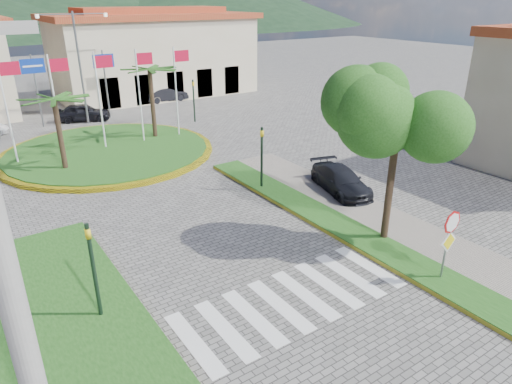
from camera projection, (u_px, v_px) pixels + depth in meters
ground at (389, 382)px, 11.43m from camera, size 160.00×160.00×0.00m
sidewalk_right at (459, 269)px, 16.03m from camera, size 4.00×28.00×0.15m
verge_right at (438, 280)px, 15.40m from camera, size 1.60×28.00×0.18m
median_left at (60, 343)px, 12.57m from camera, size 5.00×14.00×0.18m
crosswalk at (290, 301)px, 14.46m from camera, size 8.00×3.00×0.01m
roundabout_island at (109, 151)px, 28.06m from camera, size 12.70×12.70×6.00m
stop_sign at (449, 235)px, 14.75m from camera, size 0.80×0.11×2.65m
deciduous_tree at (399, 111)px, 16.04m from camera, size 3.60×3.60×6.80m
utility_pole at (30, 373)px, 5.77m from camera, size 0.32×0.32×9.00m
traffic_light_left at (93, 263)px, 12.90m from camera, size 0.15×0.18×3.20m
traffic_light_right at (262, 152)px, 22.10m from camera, size 0.15×0.18×3.20m
traffic_light_far at (194, 96)px, 34.55m from camera, size 0.18×0.15×3.20m
direction_sign_west at (35, 79)px, 32.50m from camera, size 1.60×0.14×5.20m
direction_sign_east at (105, 73)px, 35.10m from camera, size 1.60×0.14×5.20m
street_lamp_centre at (80, 63)px, 32.94m from camera, size 4.80×0.16×8.00m
building_right at (154, 53)px, 43.92m from camera, size 19.08×9.54×8.05m
car_dark_a at (83, 112)px, 35.25m from camera, size 4.29×2.93×1.36m
car_dark_b at (166, 94)px, 41.89m from camera, size 3.93×1.42×1.29m
car_side_right at (341, 181)px, 22.30m from camera, size 2.79×4.52×1.22m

